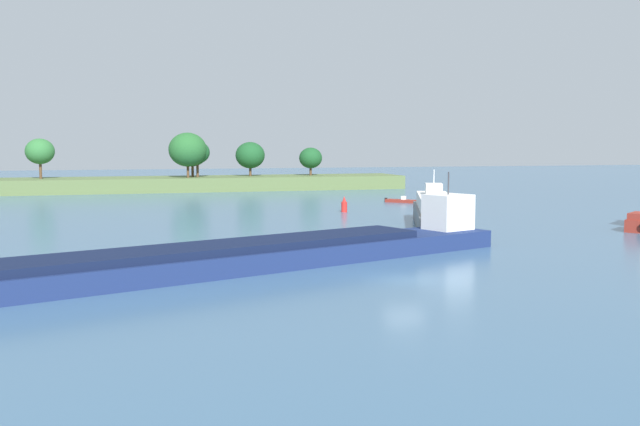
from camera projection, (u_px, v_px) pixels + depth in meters
name	position (u px, v px, depth m)	size (l,w,h in m)	color
ground_plane	(404.00, 279.00, 43.30)	(400.00, 400.00, 0.00)	#3D607F
treeline_island	(130.00, 176.00, 123.11)	(95.30, 12.14, 10.05)	#566B3D
fishing_skiff	(401.00, 201.00, 100.34)	(4.02, 4.11, 0.91)	maroon
white_riverboat	(435.00, 213.00, 70.28)	(10.77, 19.95, 5.55)	slate
cargo_barge	(259.00, 253.00, 47.41)	(40.37, 18.99, 5.89)	navy
channel_buoy_red	(344.00, 205.00, 86.14)	(0.70, 0.70, 1.90)	red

